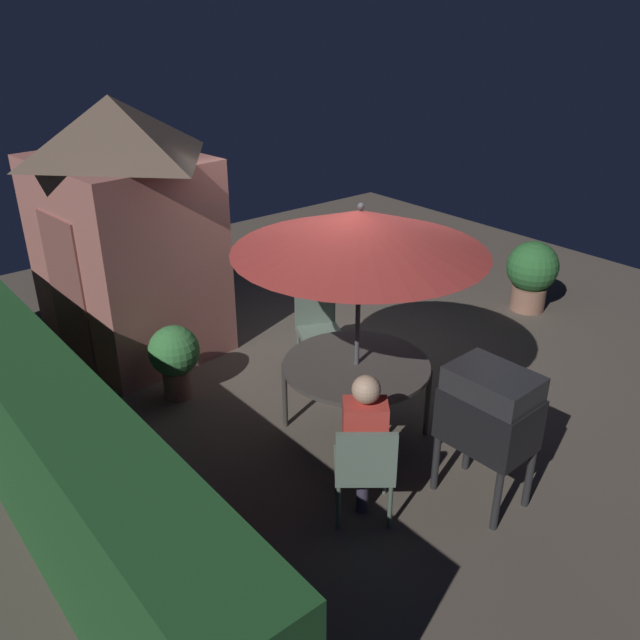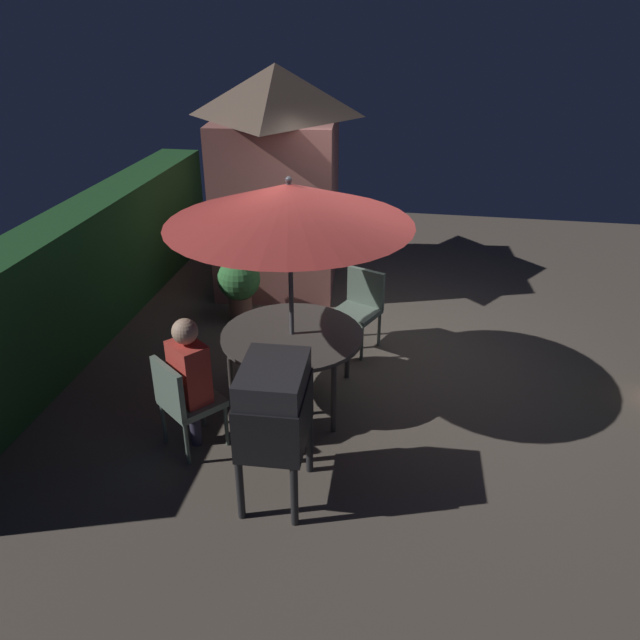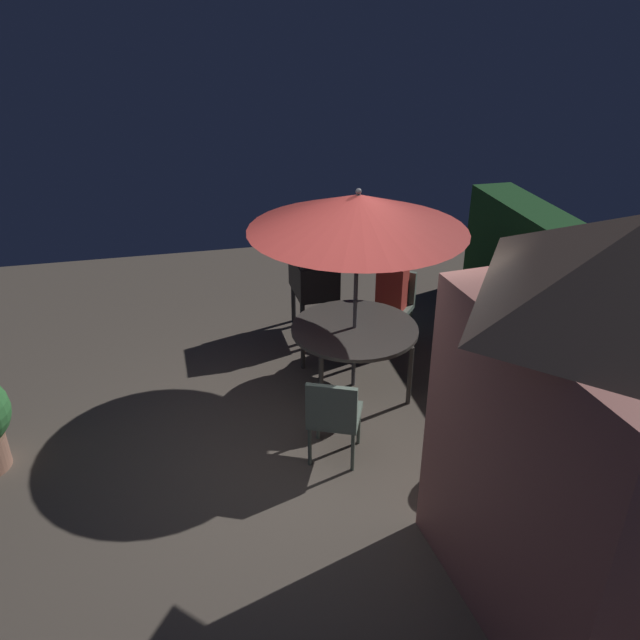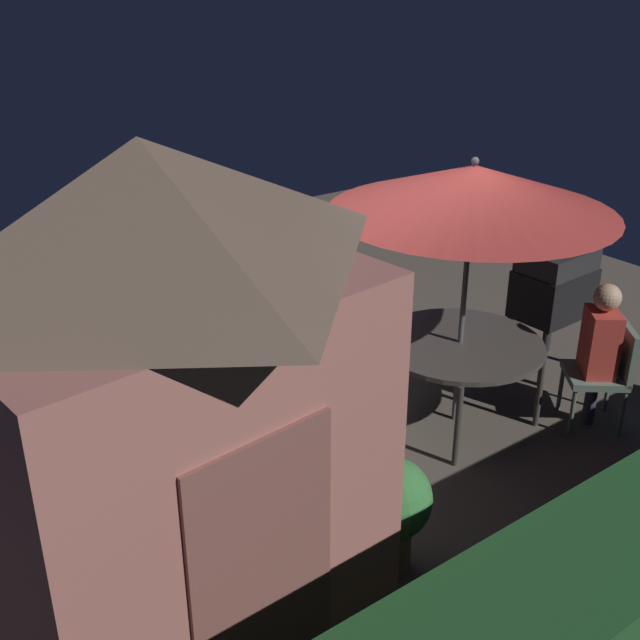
{
  "view_description": "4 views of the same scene",
  "coord_description": "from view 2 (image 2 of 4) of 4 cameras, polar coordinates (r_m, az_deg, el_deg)",
  "views": [
    {
      "loc": [
        -4.78,
        4.45,
        3.71
      ],
      "look_at": [
        -0.16,
        0.64,
        0.84
      ],
      "focal_mm": 36.69,
      "sensor_mm": 36.0,
      "label": 1
    },
    {
      "loc": [
        -6.14,
        -0.33,
        3.59
      ],
      "look_at": [
        -0.83,
        0.58,
        0.85
      ],
      "focal_mm": 35.4,
      "sensor_mm": 36.0,
      "label": 2
    },
    {
      "loc": [
        4.84,
        -0.84,
        3.93
      ],
      "look_at": [
        -0.13,
        0.27,
        1.29
      ],
      "focal_mm": 35.54,
      "sensor_mm": 36.0,
      "label": 3
    },
    {
      "loc": [
        3.42,
        4.77,
        3.56
      ],
      "look_at": [
        -0.1,
        0.04,
        0.86
      ],
      "focal_mm": 44.06,
      "sensor_mm": 36.0,
      "label": 4
    }
  ],
  "objects": [
    {
      "name": "hedge_backdrop",
      "position": [
        7.77,
        -20.68,
        3.76
      ],
      "size": [
        6.63,
        0.59,
        1.51
      ],
      "color": "#1E4C23",
      "rests_on": "ground"
    },
    {
      "name": "garden_shed",
      "position": [
        8.69,
        -3.82,
        12.82
      ],
      "size": [
        2.13,
        1.81,
        2.89
      ],
      "color": "#B26B60",
      "rests_on": "ground"
    },
    {
      "name": "chair_far_side",
      "position": [
        7.13,
        3.62,
        1.41
      ],
      "size": [
        0.61,
        0.61,
        0.9
      ],
      "color": "slate",
      "rests_on": "ground"
    },
    {
      "name": "patio_table",
      "position": [
        6.08,
        -2.53,
        -1.66
      ],
      "size": [
        1.37,
        1.37,
        0.73
      ],
      "color": "#47423D",
      "rests_on": "ground"
    },
    {
      "name": "ground_plane",
      "position": [
        7.12,
        5.75,
        -3.47
      ],
      "size": [
        11.0,
        11.0,
        0.0
      ],
      "primitive_type": "plane",
      "color": "brown"
    },
    {
      "name": "chair_near_shed",
      "position": [
        5.6,
        -12.27,
        -6.97
      ],
      "size": [
        0.65,
        0.65,
        0.9
      ],
      "color": "slate",
      "rests_on": "ground"
    },
    {
      "name": "person_in_red",
      "position": [
        5.5,
        -11.76,
        -4.39
      ],
      "size": [
        0.4,
        0.42,
        1.26
      ],
      "color": "#CC3D33",
      "rests_on": "ground"
    },
    {
      "name": "bbq_grill",
      "position": [
        4.82,
        -4.17,
        -7.79
      ],
      "size": [
        0.72,
        0.53,
        1.2
      ],
      "color": "black",
      "rests_on": "ground"
    },
    {
      "name": "potted_plant_by_shed",
      "position": [
        7.83,
        -7.32,
        3.32
      ],
      "size": [
        0.53,
        0.53,
        0.8
      ],
      "color": "#936651",
      "rests_on": "ground"
    },
    {
      "name": "patio_umbrella",
      "position": [
        5.56,
        -2.81,
        10.42
      ],
      "size": [
        2.21,
        2.21,
        2.25
      ],
      "color": "#4C4C51",
      "rests_on": "ground"
    }
  ]
}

